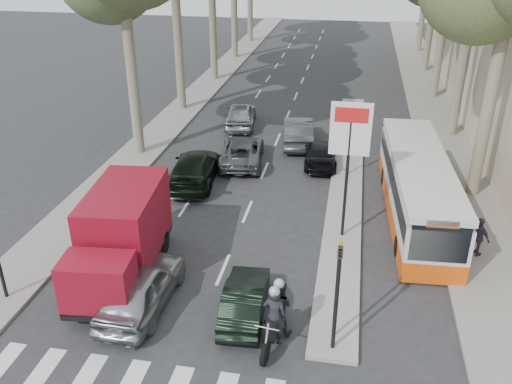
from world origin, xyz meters
TOP-DOWN VIEW (x-y plane):
  - ground at (0.00, 0.00)m, footprint 120.00×120.00m
  - sidewalk_right at (8.60, 25.00)m, footprint 3.20×70.00m
  - median_left at (-8.00, 28.00)m, footprint 2.40×64.00m
  - traffic_island at (3.25, 11.00)m, footprint 1.50×26.00m
  - billboard at (3.25, 5.00)m, footprint 1.50×12.10m
  - traffic_light_island at (3.25, -1.50)m, footprint 0.16×0.41m
  - silver_hatchback at (-2.98, -0.52)m, footprint 1.88×4.46m
  - dark_hatchback at (0.39, -0.31)m, footprint 1.50×3.71m
  - queue_car_a at (-2.23, 11.76)m, footprint 2.71×4.85m
  - queue_car_b at (1.80, 12.32)m, footprint 1.97×4.17m
  - queue_car_c at (-3.50, 17.39)m, footprint 2.27×4.53m
  - queue_car_d at (0.33, 15.00)m, footprint 2.19×4.75m
  - queue_car_e at (-4.00, 9.00)m, footprint 2.54×5.23m
  - red_truck at (-4.22, 1.05)m, footprint 2.74×6.02m
  - city_bus at (6.20, 7.39)m, footprint 2.77×10.30m
  - motorcycle at (1.53, -1.24)m, footprint 0.97×2.43m
  - pedestrian_near at (8.23, 4.51)m, footprint 0.93×0.97m
  - pedestrian_far at (7.39, 11.75)m, footprint 1.10×0.52m

SIDE VIEW (x-z plane):
  - ground at x=0.00m, z-range 0.00..0.00m
  - sidewalk_right at x=8.60m, z-range 0.00..0.12m
  - median_left at x=-8.00m, z-range 0.00..0.12m
  - traffic_island at x=3.25m, z-range 0.00..0.16m
  - queue_car_b at x=1.80m, z-range 0.00..1.18m
  - dark_hatchback at x=0.39m, z-range 0.00..1.20m
  - queue_car_a at x=-2.23m, z-range 0.00..1.28m
  - queue_car_e at x=-4.00m, z-range 0.00..1.46m
  - queue_car_c at x=-3.50m, z-range 0.00..1.48m
  - silver_hatchback at x=-2.98m, z-range 0.00..1.50m
  - queue_car_d at x=0.33m, z-range 0.00..1.51m
  - pedestrian_near at x=8.23m, z-range 0.12..1.67m
  - motorcycle at x=1.53m, z-range -0.09..1.98m
  - pedestrian_far at x=7.39m, z-range 0.12..1.79m
  - city_bus at x=6.20m, z-range 0.07..2.76m
  - red_truck at x=-4.22m, z-range 0.09..3.20m
  - traffic_light_island at x=3.25m, z-range 0.69..4.29m
  - billboard at x=3.25m, z-range 0.90..6.50m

